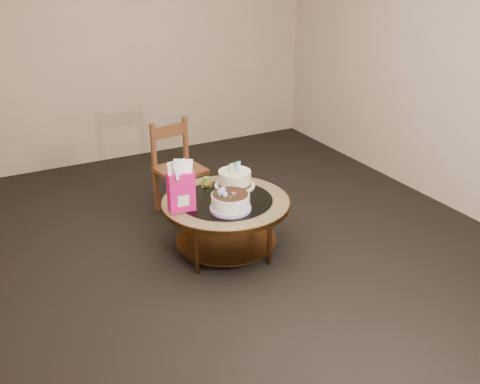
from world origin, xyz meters
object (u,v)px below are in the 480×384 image
gift_bag (181,186)px  dining_chair (178,168)px  coffee_table (226,209)px  decorated_cake (230,203)px  cream_cake (235,179)px

gift_bag → dining_chair: bearing=76.1°
coffee_table → gift_bag: size_ratio=2.62×
coffee_table → decorated_cake: size_ratio=3.26×
cream_cake → dining_chair: 0.71m
cream_cake → gift_bag: 0.60m
decorated_cake → gift_bag: bearing=152.2°
coffee_table → gift_bag: 0.46m
gift_bag → dining_chair: 0.94m
gift_bag → dining_chair: (0.31, 0.86, -0.22)m
decorated_cake → coffee_table: bearing=74.1°
coffee_table → cream_cake: cream_cake is taller
decorated_cake → cream_cake: bearing=58.2°
decorated_cake → dining_chair: (-0.01, 1.03, -0.09)m
dining_chair → cream_cake: bearing=-79.1°
coffee_table → dining_chair: 0.86m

